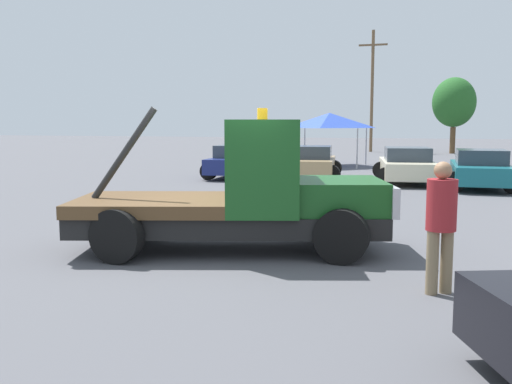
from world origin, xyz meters
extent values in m
plane|color=#545459|center=(0.00, 0.00, 0.00)|extent=(160.00, 160.00, 0.00)
cube|color=black|center=(0.00, 0.00, 0.53)|extent=(5.64, 3.36, 0.35)
cube|color=#19511E|center=(1.83, 0.57, 0.98)|extent=(1.95, 2.12, 0.55)
cube|color=silver|center=(2.59, 0.81, 0.95)|extent=(0.67, 1.81, 0.50)
cube|color=#19511E|center=(0.56, 0.17, 1.49)|extent=(1.73, 2.32, 1.58)
cube|color=brown|center=(-1.27, -0.40, 0.81)|extent=(3.16, 2.77, 0.22)
cylinder|color=black|center=(-1.73, -0.54, 1.70)|extent=(1.17, 0.47, 1.63)
cylinder|color=orange|center=(0.56, 0.17, 2.38)|extent=(0.18, 0.18, 0.20)
cylinder|color=black|center=(1.47, 1.49, 0.44)|extent=(0.88, 0.26, 0.88)
cylinder|color=black|center=(2.05, -0.39, 0.44)|extent=(0.88, 0.26, 0.88)
cylinder|color=black|center=(-1.94, 0.42, 0.44)|extent=(0.88, 0.26, 0.88)
cylinder|color=black|center=(-1.36, -1.45, 0.44)|extent=(0.88, 0.26, 0.88)
cylinder|color=#847051|center=(3.62, -1.53, 0.42)|extent=(0.16, 0.16, 0.84)
cylinder|color=#847051|center=(3.45, -1.64, 0.42)|extent=(0.16, 0.16, 0.84)
cylinder|color=maroon|center=(3.54, -1.58, 1.18)|extent=(0.39, 0.39, 0.67)
sphere|color=#A87A56|center=(3.54, -1.58, 1.62)|extent=(0.23, 0.23, 0.23)
cube|color=navy|center=(-4.46, 13.03, 0.54)|extent=(2.15, 4.33, 0.60)
cube|color=#333D47|center=(-4.45, 12.82, 1.09)|extent=(1.75, 1.88, 0.50)
cylinder|color=black|center=(-5.44, 14.40, 0.34)|extent=(0.68, 0.22, 0.68)
cylinder|color=black|center=(-3.69, 14.52, 0.34)|extent=(0.68, 0.22, 0.68)
cylinder|color=black|center=(-5.23, 11.54, 0.34)|extent=(0.68, 0.22, 0.68)
cylinder|color=black|center=(-3.48, 11.67, 0.34)|extent=(0.68, 0.22, 0.68)
cube|color=tan|center=(-1.49, 13.19, 0.54)|extent=(2.48, 4.49, 0.60)
cube|color=#333D47|center=(-1.45, 12.98, 1.09)|extent=(1.89, 2.01, 0.50)
cylinder|color=black|center=(-2.58, 14.49, 0.34)|extent=(0.68, 0.22, 0.68)
cylinder|color=black|center=(-0.83, 14.75, 0.34)|extent=(0.68, 0.22, 0.68)
cylinder|color=black|center=(-2.14, 11.63, 0.34)|extent=(0.68, 0.22, 0.68)
cylinder|color=black|center=(-0.39, 11.89, 0.34)|extent=(0.68, 0.22, 0.68)
cube|color=beige|center=(2.27, 13.00, 0.54)|extent=(2.47, 4.85, 0.60)
cube|color=#333D47|center=(2.30, 12.78, 1.09)|extent=(1.86, 2.16, 0.50)
cylinder|color=black|center=(1.19, 14.44, 0.34)|extent=(0.68, 0.22, 0.68)
cylinder|color=black|center=(2.88, 14.69, 0.34)|extent=(0.68, 0.22, 0.68)
cylinder|color=black|center=(1.65, 11.32, 0.34)|extent=(0.68, 0.22, 0.68)
cylinder|color=black|center=(3.35, 11.57, 0.34)|extent=(0.68, 0.22, 0.68)
cube|color=#196670|center=(4.80, 11.90, 0.54)|extent=(1.93, 4.53, 0.60)
cube|color=#333D47|center=(4.81, 11.68, 1.09)|extent=(1.64, 1.92, 0.50)
cylinder|color=black|center=(3.91, 13.40, 0.34)|extent=(0.68, 0.22, 0.68)
cylinder|color=black|center=(5.62, 13.44, 0.34)|extent=(0.68, 0.22, 0.68)
cylinder|color=black|center=(3.99, 10.35, 0.34)|extent=(0.68, 0.22, 0.68)
cylinder|color=#9E9EA3|center=(-3.83, 18.74, 1.00)|extent=(0.07, 0.07, 2.00)
cylinder|color=#9E9EA3|center=(-0.40, 18.74, 1.00)|extent=(0.07, 0.07, 2.00)
cylinder|color=#9E9EA3|center=(-3.83, 22.16, 1.00)|extent=(0.07, 0.07, 2.00)
cylinder|color=#9E9EA3|center=(-0.40, 22.16, 1.00)|extent=(0.07, 0.07, 2.00)
pyramid|color=#2D4CB7|center=(-2.11, 20.45, 2.39)|extent=(3.42, 3.42, 0.78)
cylinder|color=brown|center=(4.27, 35.82, 0.98)|extent=(0.39, 0.39, 1.97)
ellipsoid|color=#235B23|center=(4.27, 35.82, 3.79)|extent=(3.14, 3.14, 3.65)
cylinder|color=brown|center=(-1.83, 36.51, 4.70)|extent=(0.24, 0.24, 9.41)
cube|color=brown|center=(-1.83, 36.51, 8.28)|extent=(2.20, 0.14, 0.14)
camera|label=1|loc=(3.51, -9.24, 2.22)|focal=40.00mm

